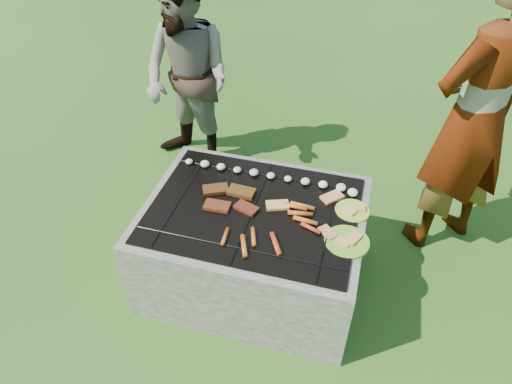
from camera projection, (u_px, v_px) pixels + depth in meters
lawn at (254, 275)px, 3.08m from camera, size 60.00×60.00×0.00m
fire_pit at (254, 247)px, 2.89m from camera, size 1.30×1.00×0.62m
mushrooms at (278, 177)px, 2.87m from camera, size 1.13×0.09×0.04m
pork_slabs at (229, 197)px, 2.74m from camera, size 0.40×0.26×0.02m
sausages at (281, 226)px, 2.55m from camera, size 0.52×0.49×0.03m
bread_on_grate at (309, 207)px, 2.68m from camera, size 0.46×0.43×0.02m
plate_far at (352, 211)px, 2.67m from camera, size 0.26×0.26×0.03m
plate_near at (347, 241)px, 2.48m from camera, size 0.32×0.32×0.03m
cook at (475, 119)px, 2.74m from camera, size 0.85×0.81×1.96m
bystander at (188, 79)px, 3.52m from camera, size 0.95×0.85×1.60m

